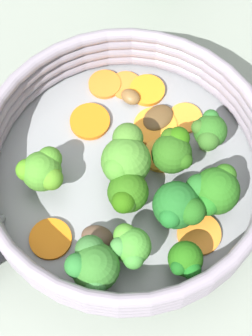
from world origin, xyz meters
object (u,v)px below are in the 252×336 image
at_px(carrot_slice_1, 90,121).
at_px(carrot_slice_2, 147,90).
at_px(broccoli_floret_3, 43,170).
at_px(broccoli_floret_7, 178,207).
at_px(broccoli_floret_8, 213,191).
at_px(carrot_slice_5, 155,127).
at_px(carrot_slice_6, 160,155).
at_px(broccoli_floret_4, 127,195).
at_px(mushroom_piece_2, 158,118).
at_px(broccoli_floret_6, 127,156).
at_px(carrot_slice_7, 126,85).
at_px(broccoli_floret_0, 209,132).
at_px(broccoli_floret_5, 173,151).
at_px(carrot_slice_4, 185,118).
at_px(carrot_slice_8, 105,84).
at_px(broccoli_floret_2, 131,246).
at_px(broccoli_floret_1, 93,266).
at_px(skillet, 126,178).
at_px(broccoli_floret_9, 186,261).
at_px(carrot_slice_0, 199,234).
at_px(mushroom_piece_0, 131,97).
at_px(mushroom_piece_1, 98,237).
at_px(carrot_slice_3, 51,239).

bearing_deg(carrot_slice_1, carrot_slice_2, 158.69).
xyz_separation_m(broccoli_floret_3, broccoli_floret_7, (-0.05, 0.12, -0.00)).
xyz_separation_m(broccoli_floret_7, broccoli_floret_8, (-0.03, 0.02, -0.00)).
xyz_separation_m(carrot_slice_5, carrot_slice_6, (0.02, 0.02, 0.00)).
distance_m(broccoli_floret_4, mushroom_piece_2, 0.10).
bearing_deg(broccoli_floret_4, broccoli_floret_6, -143.82).
bearing_deg(broccoli_floret_8, carrot_slice_2, -118.36).
relative_size(carrot_slice_7, broccoli_floret_6, 0.58).
height_order(broccoli_floret_0, broccoli_floret_4, same).
xyz_separation_m(broccoli_floret_5, mushroom_piece_2, (-0.03, -0.04, -0.03)).
bearing_deg(carrot_slice_4, carrot_slice_8, -79.33).
distance_m(broccoli_floret_2, broccoli_floret_5, 0.10).
xyz_separation_m(carrot_slice_4, carrot_slice_7, (0.00, -0.07, 0.00)).
relative_size(carrot_slice_6, carrot_slice_7, 1.05).
height_order(carrot_slice_8, broccoli_floret_1, broccoli_floret_1).
xyz_separation_m(broccoli_floret_0, broccoli_floret_1, (0.17, -0.01, 0.00)).
xyz_separation_m(carrot_slice_2, broccoli_floret_3, (0.14, -0.02, 0.03)).
height_order(broccoli_floret_2, broccoli_floret_5, broccoli_floret_5).
distance_m(skillet, broccoli_floret_9, 0.11).
bearing_deg(carrot_slice_0, broccoli_floret_5, -125.38).
relative_size(carrot_slice_6, broccoli_floret_4, 0.75).
bearing_deg(carrot_slice_4, broccoli_floret_7, 29.13).
height_order(broccoli_floret_8, broccoli_floret_9, broccoli_floret_8).
relative_size(carrot_slice_0, broccoli_floret_7, 0.82).
height_order(carrot_slice_8, broccoli_floret_2, broccoli_floret_2).
distance_m(skillet, carrot_slice_7, 0.10).
distance_m(skillet, carrot_slice_2, 0.10).
relative_size(carrot_slice_6, mushroom_piece_0, 1.65).
distance_m(broccoli_floret_4, broccoli_floret_9, 0.08).
relative_size(broccoli_floret_4, mushroom_piece_0, 2.20).
height_order(carrot_slice_5, broccoli_floret_5, broccoli_floret_5).
distance_m(skillet, broccoli_floret_3, 0.09).
distance_m(broccoli_floret_5, broccoli_floret_6, 0.04).
height_order(carrot_slice_4, broccoli_floret_6, broccoli_floret_6).
relative_size(broccoli_floret_2, mushroom_piece_2, 1.35).
xyz_separation_m(broccoli_floret_1, mushroom_piece_2, (-0.17, -0.05, -0.03)).
relative_size(skillet, carrot_slice_7, 7.97).
bearing_deg(carrot_slice_2, mushroom_piece_2, 53.46).
xyz_separation_m(skillet, broccoli_floret_6, (-0.00, -0.00, 0.04)).
bearing_deg(carrot_slice_6, mushroom_piece_1, 1.31).
xyz_separation_m(carrot_slice_1, carrot_slice_4, (-0.06, 0.08, -0.00)).
bearing_deg(carrot_slice_4, broccoli_floret_2, 14.99).
relative_size(skillet, carrot_slice_3, 6.71).
distance_m(carrot_slice_3, mushroom_piece_1, 0.04).
distance_m(broccoli_floret_0, broccoli_floret_8, 0.06).
bearing_deg(broccoli_floret_2, carrot_slice_4, -165.01).
relative_size(broccoli_floret_3, broccoli_floret_8, 0.86).
distance_m(broccoli_floret_6, broccoli_floret_8, 0.09).
bearing_deg(broccoli_floret_8, mushroom_piece_0, -109.80).
distance_m(broccoli_floret_6, broccoli_floret_7, 0.07).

